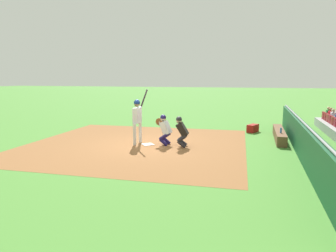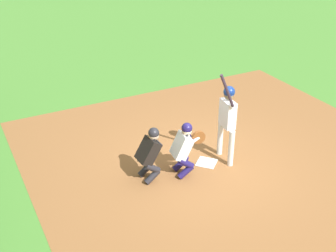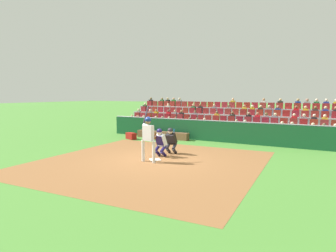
% 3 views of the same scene
% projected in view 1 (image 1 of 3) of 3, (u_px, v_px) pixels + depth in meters
% --- Properties ---
extents(ground_plane, '(160.00, 160.00, 0.00)m').
position_uv_depth(ground_plane, '(148.00, 145.00, 12.55)').
color(ground_plane, '#498533').
extents(infield_dirt_patch, '(9.19, 9.36, 0.01)m').
position_uv_depth(infield_dirt_patch, '(137.00, 144.00, 12.68)').
color(infield_dirt_patch, brown).
rests_on(infield_dirt_patch, ground_plane).
extents(home_plate_marker, '(0.62, 0.62, 0.02)m').
position_uv_depth(home_plate_marker, '(148.00, 144.00, 12.54)').
color(home_plate_marker, white).
rests_on(home_plate_marker, infield_dirt_patch).
extents(batter_at_plate, '(0.68, 0.54, 2.30)m').
position_uv_depth(batter_at_plate, '(137.00, 116.00, 12.53)').
color(batter_at_plate, silver).
rests_on(batter_at_plate, ground_plane).
extents(catcher_crouching, '(0.49, 0.72, 1.29)m').
position_uv_depth(catcher_crouching, '(164.00, 128.00, 12.40)').
color(catcher_crouching, '#1F1755').
rests_on(catcher_crouching, ground_plane).
extents(home_plate_umpire, '(0.49, 0.53, 1.26)m').
position_uv_depth(home_plate_umpire, '(181.00, 130.00, 12.05)').
color(home_plate_umpire, '#25242B').
rests_on(home_plate_umpire, ground_plane).
extents(dugout_wall, '(13.56, 0.24, 1.25)m').
position_uv_depth(dugout_wall, '(301.00, 139.00, 10.81)').
color(dugout_wall, '#144828').
rests_on(dugout_wall, ground_plane).
extents(dugout_bench, '(3.55, 0.40, 0.44)m').
position_uv_depth(dugout_bench, '(279.00, 134.00, 13.64)').
color(dugout_bench, brown).
rests_on(dugout_bench, ground_plane).
extents(water_bottle_on_bench, '(0.07, 0.07, 0.22)m').
position_uv_depth(water_bottle_on_bench, '(281.00, 130.00, 12.80)').
color(water_bottle_on_bench, blue).
rests_on(water_bottle_on_bench, dugout_bench).
extents(equipment_duffel_bag, '(0.83, 0.62, 0.40)m').
position_uv_depth(equipment_duffel_bag, '(253.00, 128.00, 15.45)').
color(equipment_duffel_bag, maroon).
rests_on(equipment_duffel_bag, ground_plane).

